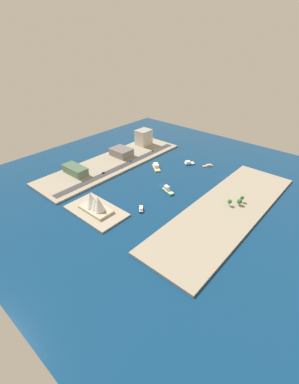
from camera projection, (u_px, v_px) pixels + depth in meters
The scene contains 19 objects.
ground_plane at pixel (161, 184), 350.61m from camera, with size 440.00×440.00×0.00m, color navy.
quay_west at pixel (226, 210), 296.56m from camera, with size 70.00×240.00×2.40m, color #9E937F.
quay_east at pixel (113, 163), 403.40m from camera, with size 70.00×240.00×2.40m, color #9E937F.
peninsula_point at pixel (96, 211), 295.94m from camera, with size 69.49×40.47×2.00m, color #A89E89.
road_strip at pixel (123, 166), 390.59m from camera, with size 10.88×228.00×0.15m, color #38383D.
catamaran_blue at pixel (189, 163), 401.14m from camera, with size 16.30×17.07×4.82m.
water_taxi_orange at pixel (208, 166), 394.33m from camera, with size 12.87×14.22×3.35m.
ferry_green_doubledeck at pixel (168, 190), 331.47m from camera, with size 21.14×11.97×7.63m.
patrol_launch_navy at pixel (141, 209), 298.77m from camera, with size 12.55×12.96×4.05m.
ferry_yellow_fast at pixel (156, 167), 388.74m from camera, with size 24.32×21.37×6.48m.
hotel_broad_white at pixel (144, 137), 458.35m from camera, with size 21.61×25.97×25.92m.
terminal_long_green at pixel (75, 170), 367.52m from camera, with size 39.63×18.49×10.91m.
carpark_squat_concrete at pixel (121, 152), 420.80m from camera, with size 33.35×26.31×11.56m.
taxi_yellow_cab at pixel (152, 151), 438.45m from camera, with size 2.11×4.56×1.63m.
hatchback_blue at pixel (130, 161), 403.80m from camera, with size 1.91×4.66×1.55m.
suv_black at pixel (103, 173), 370.24m from camera, with size 1.95×4.30×1.70m.
traffic_light_waterfront at pixel (122, 166), 379.63m from camera, with size 0.36×0.36×6.50m.
opera_landmark at pixel (95, 204), 291.27m from camera, with size 39.07×20.78×21.22m.
park_tree_cluster at pixel (237, 201), 301.57m from camera, with size 13.39×21.16×8.26m.
Camera 1 is at (-189.57, 238.51, 174.51)m, focal length 24.62 mm.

